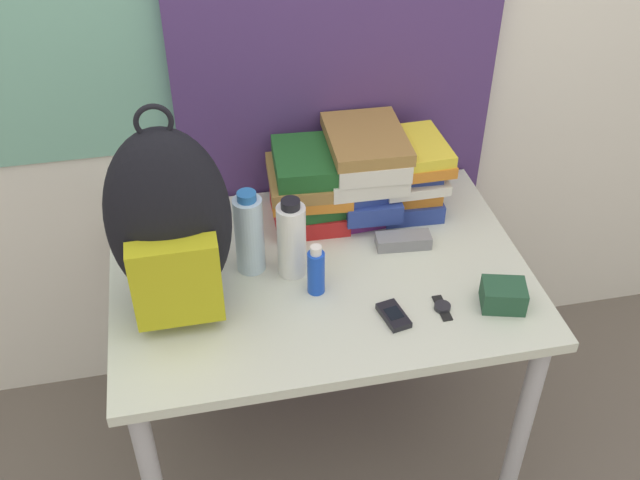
# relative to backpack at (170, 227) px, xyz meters

# --- Properties ---
(wall_back) EXTENTS (6.00, 0.06, 2.50)m
(wall_back) POSITION_rel_backpack_xyz_m (0.36, 0.52, 0.27)
(wall_back) COLOR silver
(wall_back) RESTS_ON ground_plane
(curtain_blue) EXTENTS (0.93, 0.04, 2.50)m
(curtain_blue) POSITION_rel_backpack_xyz_m (0.50, 0.47, 0.26)
(curtain_blue) COLOR #4C336B
(curtain_blue) RESTS_ON ground_plane
(desk) EXTENTS (1.09, 0.78, 0.75)m
(desk) POSITION_rel_backpack_xyz_m (0.37, 0.05, -0.33)
(desk) COLOR beige
(desk) RESTS_ON ground_plane
(backpack) EXTENTS (0.29, 0.23, 0.55)m
(backpack) POSITION_rel_backpack_xyz_m (0.00, 0.00, 0.00)
(backpack) COLOR black
(backpack) RESTS_ON desk
(book_stack_left) EXTENTS (0.24, 0.26, 0.21)m
(book_stack_left) POSITION_rel_backpack_xyz_m (0.38, 0.29, -0.13)
(book_stack_left) COLOR red
(book_stack_left) RESTS_ON desk
(book_stack_center) EXTENTS (0.24, 0.29, 0.25)m
(book_stack_center) POSITION_rel_backpack_xyz_m (0.55, 0.29, -0.10)
(book_stack_center) COLOR #6B2370
(book_stack_center) RESTS_ON desk
(book_stack_right) EXTENTS (0.19, 0.25, 0.22)m
(book_stack_right) POSITION_rel_backpack_xyz_m (0.68, 0.29, -0.13)
(book_stack_right) COLOR navy
(book_stack_right) RESTS_ON desk
(water_bottle) EXTENTS (0.08, 0.08, 0.24)m
(water_bottle) POSITION_rel_backpack_xyz_m (0.19, 0.10, -0.12)
(water_bottle) COLOR silver
(water_bottle) RESTS_ON desk
(sports_bottle) EXTENTS (0.07, 0.07, 0.23)m
(sports_bottle) POSITION_rel_backpack_xyz_m (0.29, 0.06, -0.13)
(sports_bottle) COLOR white
(sports_bottle) RESTS_ON desk
(sunscreen_bottle) EXTENTS (0.04, 0.04, 0.14)m
(sunscreen_bottle) POSITION_rel_backpack_xyz_m (0.34, -0.03, -0.17)
(sunscreen_bottle) COLOR blue
(sunscreen_bottle) RESTS_ON desk
(cell_phone) EXTENTS (0.07, 0.11, 0.02)m
(cell_phone) POSITION_rel_backpack_xyz_m (0.51, -0.16, -0.23)
(cell_phone) COLOR black
(cell_phone) RESTS_ON desk
(sunglasses_case) EXTENTS (0.15, 0.07, 0.04)m
(sunglasses_case) POSITION_rel_backpack_xyz_m (0.61, 0.10, -0.22)
(sunglasses_case) COLOR gray
(sunglasses_case) RESTS_ON desk
(camera_pouch) EXTENTS (0.13, 0.11, 0.06)m
(camera_pouch) POSITION_rel_backpack_xyz_m (0.79, -0.17, -0.21)
(camera_pouch) COLOR #234C33
(camera_pouch) RESTS_ON desk
(wristwatch) EXTENTS (0.04, 0.09, 0.01)m
(wristwatch) POSITION_rel_backpack_xyz_m (0.64, -0.16, -0.23)
(wristwatch) COLOR black
(wristwatch) RESTS_ON desk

